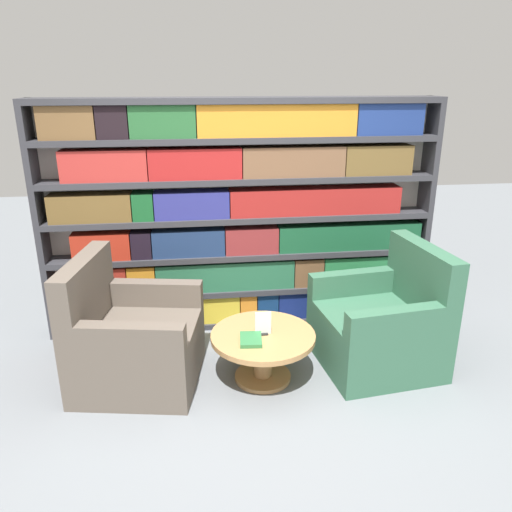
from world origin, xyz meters
name	(u,v)px	position (x,y,z in m)	size (l,w,h in m)	color
ground_plane	(261,407)	(0.00, 0.00, 0.00)	(14.00, 14.00, 0.00)	slate
bookshelf	(242,217)	(0.01, 1.33, 1.01)	(3.40, 0.30, 2.01)	silver
armchair_left	(132,341)	(-0.90, 0.47, 0.32)	(0.99, 0.99, 0.96)	brown
armchair_right	(382,326)	(1.02, 0.47, 0.32)	(0.95, 0.95, 0.96)	#336047
coffee_table	(263,347)	(0.06, 0.35, 0.27)	(0.78, 0.78, 0.38)	#AD7F4C
table_sign	(263,325)	(0.06, 0.35, 0.46)	(0.12, 0.06, 0.18)	black
stray_book	(251,340)	(-0.04, 0.25, 0.39)	(0.17, 0.22, 0.03)	#2D703D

